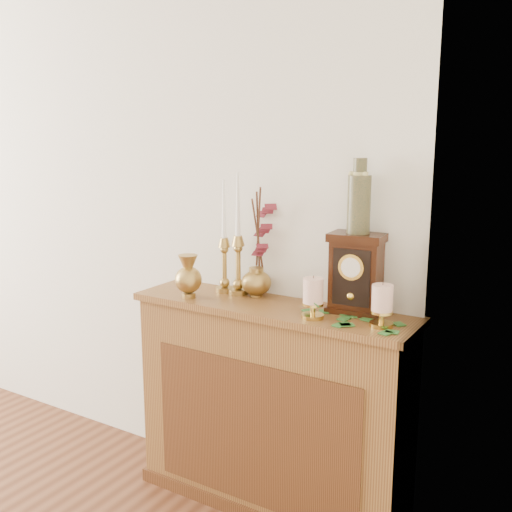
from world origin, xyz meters
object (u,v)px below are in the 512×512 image
Objects in this scene: candlestick_left at (224,256)px; ginger_jar at (262,247)px; bud_vase at (188,277)px; mantel_clock at (356,274)px; candlestick_center at (238,255)px; ceramic_vase at (359,200)px.

ginger_jar is at bearing 13.70° from candlestick_left.
mantel_clock is (0.70, 0.18, 0.06)m from bud_vase.
ginger_jar is (0.10, 0.04, 0.04)m from candlestick_center.
bud_vase is at bearing -115.20° from candlestick_left.
ginger_jar is at bearing 172.47° from mantel_clock.
candlestick_left is 0.69m from ceramic_vase.
candlestick_center is at bearing -157.54° from ginger_jar.
ginger_jar is 0.46m from mantel_clock.
bud_vase is 0.59× the size of mantel_clock.
ceramic_vase is (0.55, 0.02, 0.27)m from candlestick_center.
candlestick_center is 0.55m from mantel_clock.
candlestick_center reaches higher than mantel_clock.
ceramic_vase is at bearing -3.00° from ginger_jar.
ginger_jar reaches higher than mantel_clock.
mantel_clock is at bearing 1.44° from candlestick_left.
bud_vase is at bearing -140.48° from ginger_jar.
ceramic_vase is (0.45, -0.02, 0.23)m from ginger_jar.
ceramic_vase reaches higher than bud_vase.
ceramic_vase is at bearing 1.70° from candlestick_left.
mantel_clock is at bearing -85.84° from ceramic_vase.
mantel_clock is (0.45, -0.03, -0.06)m from ginger_jar.
candlestick_center is 0.12m from ginger_jar.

